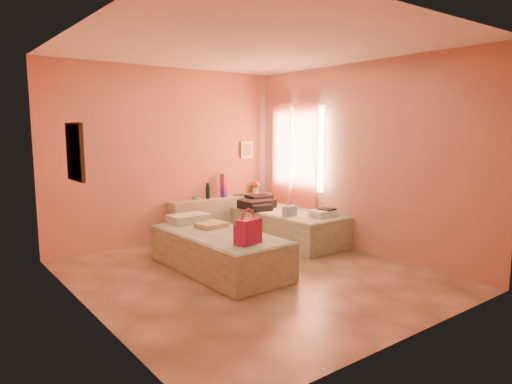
% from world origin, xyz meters
% --- Properties ---
extents(ground, '(4.50, 4.50, 0.00)m').
position_xyz_m(ground, '(0.00, 0.00, 0.00)').
color(ground, tan).
rests_on(ground, ground).
extents(room_walls, '(4.02, 4.51, 2.81)m').
position_xyz_m(room_walls, '(0.21, 0.57, 1.79)').
color(room_walls, tan).
rests_on(room_walls, ground).
extents(headboard_ledge, '(2.05, 0.30, 0.65)m').
position_xyz_m(headboard_ledge, '(0.98, 2.10, 0.33)').
color(headboard_ledge, '#AEB493').
rests_on(headboard_ledge, ground).
extents(bed_left, '(0.94, 2.02, 0.50)m').
position_xyz_m(bed_left, '(-0.22, 0.40, 0.25)').
color(bed_left, beige).
rests_on(bed_left, ground).
extents(bed_right, '(0.94, 2.02, 0.50)m').
position_xyz_m(bed_right, '(1.50, 1.05, 0.25)').
color(bed_right, beige).
rests_on(bed_right, ground).
extents(water_bottle, '(0.09, 0.09, 0.26)m').
position_xyz_m(water_bottle, '(0.66, 2.11, 0.78)').
color(water_bottle, '#13341C').
rests_on(water_bottle, headboard_ledge).
extents(rainbow_box, '(0.12, 0.12, 0.41)m').
position_xyz_m(rainbow_box, '(0.98, 2.12, 0.85)').
color(rainbow_box, '#B31644').
rests_on(rainbow_box, headboard_ledge).
extents(small_dish, '(0.16, 0.16, 0.03)m').
position_xyz_m(small_dish, '(0.45, 2.17, 0.67)').
color(small_dish, '#549B73').
rests_on(small_dish, headboard_ledge).
extents(green_book, '(0.21, 0.18, 0.03)m').
position_xyz_m(green_book, '(1.27, 2.07, 0.66)').
color(green_book, '#284A2F').
rests_on(green_book, headboard_ledge).
extents(flower_vase, '(0.26, 0.26, 0.28)m').
position_xyz_m(flower_vase, '(1.69, 2.12, 0.79)').
color(flower_vase, silver).
rests_on(flower_vase, headboard_ledge).
extents(magenta_handbag, '(0.35, 0.25, 0.30)m').
position_xyz_m(magenta_handbag, '(-0.26, -0.28, 0.65)').
color(magenta_handbag, '#B31644').
rests_on(magenta_handbag, bed_left).
extents(khaki_garment, '(0.42, 0.35, 0.07)m').
position_xyz_m(khaki_garment, '(-0.13, 0.74, 0.53)').
color(khaki_garment, tan).
rests_on(khaki_garment, bed_left).
extents(clothes_pile, '(0.60, 0.60, 0.18)m').
position_xyz_m(clothes_pile, '(1.33, 1.56, 0.59)').
color(clothes_pile, black).
rests_on(clothes_pile, bed_right).
extents(blue_handbag, '(0.26, 0.15, 0.16)m').
position_xyz_m(blue_handbag, '(1.27, 0.70, 0.58)').
color(blue_handbag, '#3E6295').
rests_on(blue_handbag, bed_right).
extents(towel_stack, '(0.39, 0.34, 0.10)m').
position_xyz_m(towel_stack, '(1.64, 0.34, 0.55)').
color(towel_stack, white).
rests_on(towel_stack, bed_right).
extents(sandal_pair, '(0.20, 0.25, 0.02)m').
position_xyz_m(sandal_pair, '(1.70, 0.33, 0.61)').
color(sandal_pair, black).
rests_on(sandal_pair, towel_stack).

